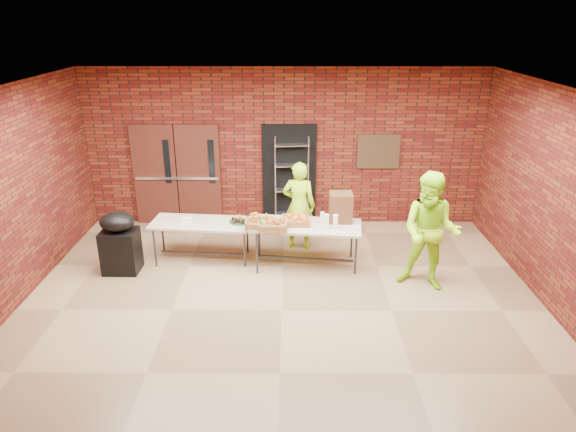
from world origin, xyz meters
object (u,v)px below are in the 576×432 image
object	(u,v)px
table_left	(201,225)
volunteer_woman	(299,206)
volunteer_man	(430,232)
table_right	(306,228)
covered_grill	(120,242)
wire_rack	(292,182)
coffee_dispenser	(341,207)

from	to	relation	value
table_left	volunteer_woman	distance (m)	1.82
volunteer_woman	volunteer_man	world-z (taller)	volunteer_man
table_right	covered_grill	xyz separation A→B (m)	(-3.16, -0.23, -0.17)
wire_rack	covered_grill	xyz separation A→B (m)	(-2.92, -2.06, -0.40)
table_left	covered_grill	distance (m)	1.40
wire_rack	table_left	world-z (taller)	wire_rack
wire_rack	table_left	size ratio (longest dim) A/B	1.03
coffee_dispenser	table_right	bearing A→B (deg)	-164.15
table_right	volunteer_man	world-z (taller)	volunteer_man
table_left	covered_grill	xyz separation A→B (m)	(-1.32, -0.46, -0.12)
table_left	volunteer_man	distance (m)	3.90
coffee_dispenser	volunteer_man	xyz separation A→B (m)	(1.32, -0.91, -0.07)
wire_rack	covered_grill	world-z (taller)	wire_rack
volunteer_woman	volunteer_man	bearing A→B (deg)	152.50
wire_rack	covered_grill	size ratio (longest dim) A/B	1.74
wire_rack	coffee_dispenser	xyz separation A→B (m)	(0.84, -1.66, 0.09)
wire_rack	covered_grill	distance (m)	3.59
table_left	volunteer_man	size ratio (longest dim) A/B	0.94
wire_rack	volunteer_woman	bearing A→B (deg)	-87.87
table_right	volunteer_woman	world-z (taller)	volunteer_woman
table_left	table_right	distance (m)	1.86
coffee_dispenser	covered_grill	size ratio (longest dim) A/B	0.48
table_right	volunteer_woman	bearing A→B (deg)	105.35
table_right	table_left	bearing A→B (deg)	179.57
table_left	volunteer_man	world-z (taller)	volunteer_man
table_right	volunteer_man	bearing A→B (deg)	-14.20
table_right	volunteer_man	distance (m)	2.08
table_left	wire_rack	bearing A→B (deg)	50.21
covered_grill	volunteer_man	bearing A→B (deg)	-4.38
coffee_dispenser	volunteer_man	size ratio (longest dim) A/B	0.27
volunteer_man	wire_rack	bearing A→B (deg)	154.25
table_right	volunteer_woman	xyz separation A→B (m)	(-0.11, 0.75, 0.13)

